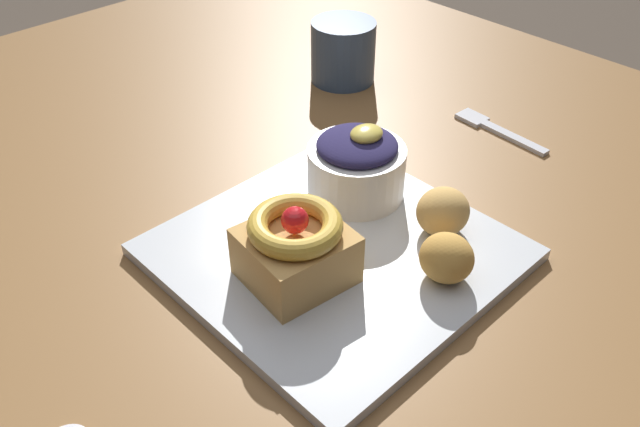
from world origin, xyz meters
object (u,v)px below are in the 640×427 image
(coffee_mug, at_px, (343,51))
(fritter_middle, at_px, (447,258))
(cake_slice, at_px, (296,247))
(fritter_front, at_px, (443,212))
(front_plate, at_px, (335,252))
(berry_ramekin, at_px, (357,165))
(fork, at_px, (495,129))

(coffee_mug, bearing_deg, fritter_middle, -123.11)
(cake_slice, relative_size, fritter_front, 1.81)
(front_plate, height_order, fritter_front, fritter_front)
(berry_ramekin, relative_size, fork, 0.78)
(front_plate, bearing_deg, berry_ramekin, 31.27)
(fork, bearing_deg, fritter_front, 114.55)
(cake_slice, relative_size, berry_ramekin, 0.96)
(front_plate, xyz_separation_m, fork, (0.30, 0.03, -0.00))
(berry_ramekin, height_order, fork, berry_ramekin)
(berry_ramekin, bearing_deg, coffee_mug, 47.15)
(coffee_mug, bearing_deg, berry_ramekin, -132.85)
(fritter_front, xyz_separation_m, coffee_mug, (0.18, 0.30, 0.01))
(berry_ramekin, relative_size, fritter_middle, 2.04)
(cake_slice, distance_m, berry_ramekin, 0.14)
(fritter_front, bearing_deg, cake_slice, 161.28)
(fritter_front, relative_size, fork, 0.41)
(coffee_mug, bearing_deg, front_plate, -136.64)
(front_plate, relative_size, coffee_mug, 3.29)
(fritter_middle, bearing_deg, coffee_mug, 56.89)
(cake_slice, height_order, fritter_front, cake_slice)
(front_plate, xyz_separation_m, coffee_mug, (0.27, 0.25, 0.03))
(cake_slice, bearing_deg, front_plate, 4.96)
(front_plate, distance_m, berry_ramekin, 0.10)
(cake_slice, xyz_separation_m, coffee_mug, (0.32, 0.26, -0.00))
(fork, height_order, coffee_mug, coffee_mug)
(fork, relative_size, coffee_mug, 1.48)
(fritter_front, bearing_deg, front_plate, 149.52)
(fritter_front, xyz_separation_m, fritter_middle, (-0.05, -0.04, -0.00))
(front_plate, relative_size, berry_ramekin, 2.87)
(berry_ramekin, distance_m, fritter_front, 0.10)
(fritter_middle, xyz_separation_m, fork, (0.26, 0.12, -0.03))
(fork, bearing_deg, front_plate, 98.98)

